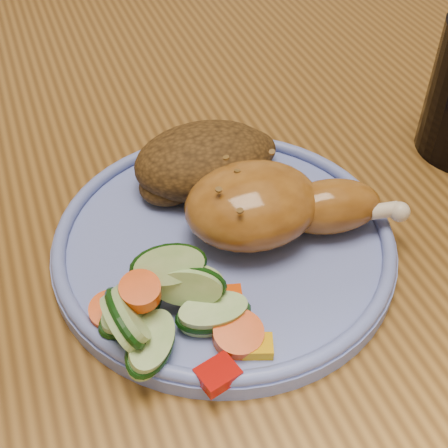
% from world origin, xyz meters
% --- Properties ---
extents(dining_table, '(0.90, 1.40, 0.75)m').
position_xyz_m(dining_table, '(0.00, 0.00, 0.67)').
color(dining_table, brown).
rests_on(dining_table, ground).
extents(chair_far, '(0.42, 0.42, 0.91)m').
position_xyz_m(chair_far, '(0.00, 0.63, 0.49)').
color(chair_far, '#4C2D16').
rests_on(chair_far, ground).
extents(plate, '(0.25, 0.25, 0.01)m').
position_xyz_m(plate, '(-0.03, -0.09, 0.76)').
color(plate, '#6476C4').
rests_on(plate, dining_table).
extents(plate_rim, '(0.24, 0.24, 0.01)m').
position_xyz_m(plate_rim, '(-0.03, -0.09, 0.77)').
color(plate_rim, '#6476C4').
rests_on(plate_rim, plate).
extents(chicken_leg, '(0.16, 0.09, 0.05)m').
position_xyz_m(chicken_leg, '(0.00, -0.10, 0.79)').
color(chicken_leg, '#985E20').
rests_on(chicken_leg, plate).
extents(rice_pilaf, '(0.12, 0.08, 0.05)m').
position_xyz_m(rice_pilaf, '(-0.02, -0.03, 0.78)').
color(rice_pilaf, '#4A3012').
rests_on(rice_pilaf, plate).
extents(vegetable_pile, '(0.11, 0.10, 0.05)m').
position_xyz_m(vegetable_pile, '(-0.09, -0.15, 0.78)').
color(vegetable_pile, '#A50A05').
rests_on(vegetable_pile, plate).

